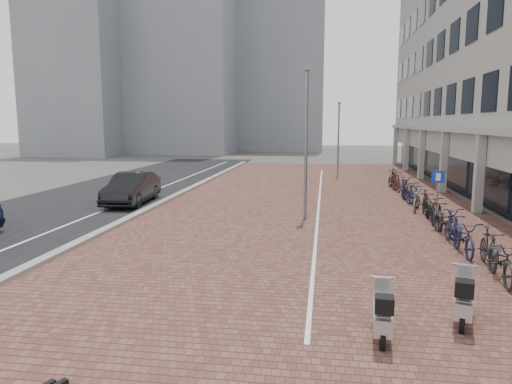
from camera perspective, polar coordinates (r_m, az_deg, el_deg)
The scene contains 14 objects.
ground at distance 11.49m, azimuth -4.44°, elevation -10.81°, with size 140.00×140.00×0.00m, color #474442.
plaza_brick at distance 22.89m, azimuth 7.16°, elevation -1.13°, with size 14.50×42.00×0.04m, color brown.
street_asphalt at distance 25.59m, azimuth -18.29°, elevation -0.49°, with size 8.00×50.00×0.03m, color black.
curb at distance 24.09m, azimuth -9.97°, elevation -0.57°, with size 0.35×42.00×0.14m, color gray.
lane_line at distance 24.75m, azimuth -14.15°, elevation -0.57°, with size 0.12×44.00×0.00m, color white.
parking_line at distance 22.88m, azimuth 7.66°, elevation -1.08°, with size 0.10×30.00×0.00m, color white.
bg_towers at distance 62.66m, azimuth -7.63°, elevation 17.70°, with size 33.00×23.00×32.00m.
car_dark at distance 22.76m, azimuth -14.83°, elevation 0.43°, with size 1.54×4.42×1.45m, color black.
scooter_front at distance 8.82m, azimuth 15.09°, elevation -13.79°, with size 0.44×1.42×0.98m, color #B5B5BB, non-canonical shape.
scooter_back at distance 9.91m, azimuth 23.87°, elevation -11.57°, with size 0.46×1.49×1.02m, color #BABABF, non-canonical shape.
parking_sign at distance 17.92m, azimuth 21.12°, elevation 0.13°, with size 0.44×0.12×2.09m.
lamp_near at distance 18.26m, azimuth 6.09°, elevation 5.59°, with size 0.12×0.12×5.78m, color slate.
lamp_far at distance 33.19m, azimuth 9.95°, elevation 6.19°, with size 0.12×0.12×5.13m, color slate.
bike_row at distance 21.41m, azimuth 19.20°, elevation -0.81°, with size 1.33×20.40×1.05m.
Camera 1 is at (2.44, -10.57, 3.78)m, focal length 32.98 mm.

